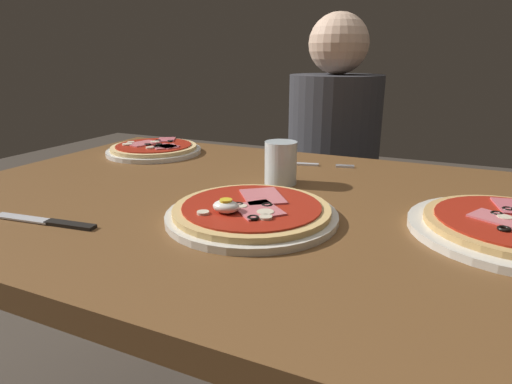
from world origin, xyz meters
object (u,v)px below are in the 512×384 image
Objects in this scene: pizza_across_left at (154,149)px; fork at (317,165)px; dining_table at (256,252)px; water_glass_near at (281,166)px; pizza_foreground at (251,212)px; diner_person at (331,193)px; knife at (51,222)px.

pizza_across_left reaches higher than fork.
dining_table is 14.08× the size of water_glass_near.
pizza_across_left is 0.45m from water_glass_near.
pizza_foreground is 0.58m from pizza_across_left.
knife is at bearing 79.23° from diner_person.
pizza_foreground reaches higher than pizza_across_left.
pizza_across_left is at bearing 54.56° from diner_person.
diner_person reaches higher than water_glass_near.
dining_table is 0.51m from pizza_across_left.
diner_person is at bearing 99.90° from fork.
diner_person is at bearing 54.56° from pizza_across_left.
pizza_foreground is 0.22m from water_glass_near.
pizza_across_left is at bearing 150.36° from dining_table.
water_glass_near is at bearing -97.85° from fork.
pizza_across_left is 1.33× the size of knife.
pizza_foreground is at bearing -68.81° from dining_table.
fork is (0.03, 0.18, -0.04)m from water_glass_near.
water_glass_near is at bearing -16.86° from pizza_across_left.
diner_person is at bearing 79.23° from knife.
diner_person is at bearing 95.02° from water_glass_near.
dining_table is 4.43× the size of pizza_foreground.
diner_person reaches higher than knife.
dining_table is 0.78m from diner_person.
pizza_across_left is 0.69m from diner_person.
dining_table is 0.19m from water_glass_near.
pizza_foreground is (0.04, -0.11, 0.13)m from dining_table.
knife is at bearing -151.71° from pizza_foreground.
pizza_across_left is at bearing 143.14° from pizza_foreground.
pizza_foreground reaches higher than dining_table.
pizza_foreground reaches higher than knife.
fork is 0.80× the size of knife.
knife is 1.07m from diner_person.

